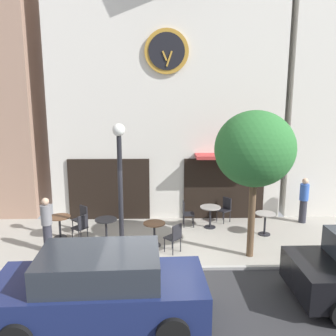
{
  "coord_description": "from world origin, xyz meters",
  "views": [
    {
      "loc": [
        0.26,
        -8.87,
        4.66
      ],
      "look_at": [
        0.52,
        2.07,
        2.38
      ],
      "focal_mm": 38.35,
      "sensor_mm": 36.0,
      "label": 1
    }
  ],
  "objects_px": {
    "cafe_chair_near_lamp": "(175,236)",
    "pedestrian_grey": "(47,224)",
    "cafe_table_center_right": "(154,230)",
    "parked_car_navy": "(100,288)",
    "cafe_chair_corner": "(186,212)",
    "cafe_chair_left_end": "(81,226)",
    "cafe_table_near_curb": "(210,213)",
    "cafe_table_leftmost": "(60,223)",
    "street_lamp": "(120,189)",
    "cafe_table_center": "(265,220)",
    "street_tree": "(255,150)",
    "pedestrian_blue": "(304,200)",
    "cafe_chair_by_entrance": "(82,217)",
    "cafe_chair_outer": "(225,208)",
    "cafe_table_rightmost": "(106,226)"
  },
  "relations": [
    {
      "from": "cafe_table_leftmost",
      "to": "cafe_table_near_curb",
      "type": "bearing_deg",
      "value": 8.77
    },
    {
      "from": "pedestrian_grey",
      "to": "cafe_chair_by_entrance",
      "type": "bearing_deg",
      "value": 66.37
    },
    {
      "from": "street_lamp",
      "to": "cafe_table_center",
      "type": "distance_m",
      "value": 5.02
    },
    {
      "from": "cafe_chair_by_entrance",
      "to": "cafe_chair_left_end",
      "type": "bearing_deg",
      "value": -78.85
    },
    {
      "from": "cafe_chair_near_lamp",
      "to": "cafe_table_rightmost",
      "type": "bearing_deg",
      "value": 157.36
    },
    {
      "from": "cafe_table_rightmost",
      "to": "cafe_chair_corner",
      "type": "relative_size",
      "value": 0.83
    },
    {
      "from": "pedestrian_grey",
      "to": "parked_car_navy",
      "type": "height_order",
      "value": "pedestrian_grey"
    },
    {
      "from": "pedestrian_grey",
      "to": "cafe_chair_near_lamp",
      "type": "bearing_deg",
      "value": -2.92
    },
    {
      "from": "street_lamp",
      "to": "street_tree",
      "type": "height_order",
      "value": "street_tree"
    },
    {
      "from": "cafe_table_leftmost",
      "to": "cafe_chair_left_end",
      "type": "xyz_separation_m",
      "value": [
        0.78,
        -0.35,
        0.01
      ]
    },
    {
      "from": "cafe_table_near_curb",
      "to": "cafe_chair_left_end",
      "type": "distance_m",
      "value": 4.43
    },
    {
      "from": "cafe_table_center_right",
      "to": "cafe_chair_by_entrance",
      "type": "bearing_deg",
      "value": 154.07
    },
    {
      "from": "pedestrian_blue",
      "to": "cafe_chair_left_end",
      "type": "bearing_deg",
      "value": -168.54
    },
    {
      "from": "cafe_table_near_curb",
      "to": "cafe_chair_by_entrance",
      "type": "distance_m",
      "value": 4.46
    },
    {
      "from": "cafe_table_leftmost",
      "to": "cafe_table_center",
      "type": "bearing_deg",
      "value": 0.77
    },
    {
      "from": "cafe_table_leftmost",
      "to": "parked_car_navy",
      "type": "distance_m",
      "value": 4.95
    },
    {
      "from": "cafe_table_leftmost",
      "to": "pedestrian_grey",
      "type": "bearing_deg",
      "value": -93.97
    },
    {
      "from": "street_tree",
      "to": "cafe_chair_near_lamp",
      "type": "height_order",
      "value": "street_tree"
    },
    {
      "from": "pedestrian_grey",
      "to": "cafe_table_center_right",
      "type": "bearing_deg",
      "value": 6.04
    },
    {
      "from": "cafe_table_center_right",
      "to": "street_tree",
      "type": "bearing_deg",
      "value": -15.62
    },
    {
      "from": "cafe_table_near_curb",
      "to": "cafe_chair_near_lamp",
      "type": "xyz_separation_m",
      "value": [
        -1.34,
        -2.02,
        -0.02
      ]
    },
    {
      "from": "cafe_table_center",
      "to": "cafe_chair_outer",
      "type": "height_order",
      "value": "cafe_chair_outer"
    },
    {
      "from": "street_lamp",
      "to": "cafe_chair_outer",
      "type": "distance_m",
      "value": 4.58
    },
    {
      "from": "cafe_table_rightmost",
      "to": "pedestrian_blue",
      "type": "distance_m",
      "value": 7.15
    },
    {
      "from": "cafe_chair_near_lamp",
      "to": "cafe_table_leftmost",
      "type": "bearing_deg",
      "value": 161.56
    },
    {
      "from": "cafe_table_center_right",
      "to": "parked_car_navy",
      "type": "bearing_deg",
      "value": -105.57
    },
    {
      "from": "cafe_table_near_curb",
      "to": "cafe_table_center",
      "type": "xyz_separation_m",
      "value": [
        1.74,
        -0.69,
        -0.03
      ]
    },
    {
      "from": "cafe_table_rightmost",
      "to": "cafe_chair_by_entrance",
      "type": "distance_m",
      "value": 1.28
    },
    {
      "from": "street_lamp",
      "to": "cafe_table_leftmost",
      "type": "relative_size",
      "value": 5.28
    },
    {
      "from": "cafe_chair_by_entrance",
      "to": "cafe_chair_near_lamp",
      "type": "relative_size",
      "value": 1.0
    },
    {
      "from": "cafe_table_center",
      "to": "cafe_table_center_right",
      "type": "bearing_deg",
      "value": -167.76
    },
    {
      "from": "cafe_chair_outer",
      "to": "cafe_chair_near_lamp",
      "type": "height_order",
      "value": "same"
    },
    {
      "from": "cafe_chair_left_end",
      "to": "cafe_chair_corner",
      "type": "bearing_deg",
      "value": 20.63
    },
    {
      "from": "cafe_chair_corner",
      "to": "pedestrian_blue",
      "type": "relative_size",
      "value": 0.54
    },
    {
      "from": "cafe_table_near_curb",
      "to": "cafe_chair_corner",
      "type": "height_order",
      "value": "cafe_chair_corner"
    },
    {
      "from": "cafe_chair_near_lamp",
      "to": "pedestrian_grey",
      "type": "height_order",
      "value": "pedestrian_grey"
    },
    {
      "from": "cafe_table_rightmost",
      "to": "pedestrian_grey",
      "type": "height_order",
      "value": "pedestrian_grey"
    },
    {
      "from": "street_lamp",
      "to": "cafe_chair_left_end",
      "type": "height_order",
      "value": "street_lamp"
    },
    {
      "from": "pedestrian_blue",
      "to": "pedestrian_grey",
      "type": "height_order",
      "value": "same"
    },
    {
      "from": "cafe_chair_corner",
      "to": "cafe_chair_left_end",
      "type": "bearing_deg",
      "value": -159.37
    },
    {
      "from": "cafe_chair_outer",
      "to": "pedestrian_blue",
      "type": "height_order",
      "value": "pedestrian_blue"
    },
    {
      "from": "cafe_table_center_right",
      "to": "parked_car_navy",
      "type": "relative_size",
      "value": 0.17
    },
    {
      "from": "cafe_table_rightmost",
      "to": "cafe_table_center",
      "type": "height_order",
      "value": "cafe_table_center"
    },
    {
      "from": "street_lamp",
      "to": "pedestrian_grey",
      "type": "bearing_deg",
      "value": 177.64
    },
    {
      "from": "cafe_chair_by_entrance",
      "to": "cafe_chair_near_lamp",
      "type": "distance_m",
      "value": 3.57
    },
    {
      "from": "cafe_table_leftmost",
      "to": "cafe_table_rightmost",
      "type": "relative_size",
      "value": 0.97
    },
    {
      "from": "street_tree",
      "to": "cafe_table_center_right",
      "type": "relative_size",
      "value": 5.67
    },
    {
      "from": "cafe_table_center",
      "to": "cafe_chair_near_lamp",
      "type": "relative_size",
      "value": 0.84
    },
    {
      "from": "cafe_table_center",
      "to": "cafe_chair_by_entrance",
      "type": "distance_m",
      "value": 6.21
    },
    {
      "from": "cafe_chair_near_lamp",
      "to": "pedestrian_blue",
      "type": "distance_m",
      "value": 5.42
    }
  ]
}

